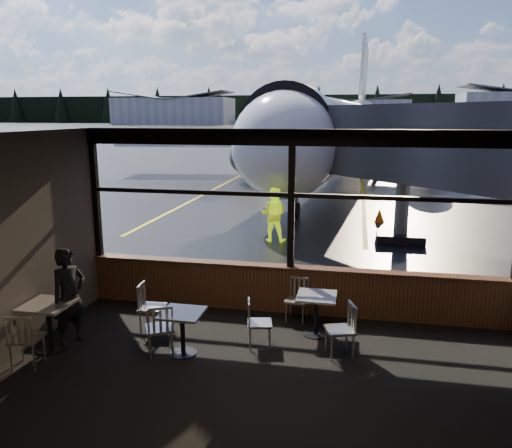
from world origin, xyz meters
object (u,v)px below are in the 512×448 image
(jet_bridge, at_px, (447,172))
(ground_crew, at_px, (273,214))
(cone_wing, at_px, (274,174))
(chair_near_w, at_px, (260,324))
(cafe_table_near, at_px, (316,315))
(chair_mid_s, at_px, (160,329))
(cone_nose, at_px, (379,215))
(cafe_table_left, at_px, (50,327))
(cafe_table_mid, at_px, (183,333))
(chair_near_e, at_px, (340,330))
(chair_near_n, at_px, (297,300))
(chair_mid_w, at_px, (153,308))
(airliner, at_px, (340,90))
(passenger, at_px, (69,297))
(chair_left_s, at_px, (26,339))

(jet_bridge, relative_size, ground_crew, 6.22)
(ground_crew, bearing_deg, cone_wing, -78.51)
(chair_near_w, bearing_deg, cafe_table_near, 113.26)
(jet_bridge, height_order, ground_crew, jet_bridge)
(chair_near_w, relative_size, chair_mid_s, 0.92)
(cone_nose, bearing_deg, cafe_table_left, -116.67)
(cafe_table_mid, distance_m, chair_near_e, 2.48)
(chair_near_n, bearing_deg, cafe_table_near, 134.88)
(ground_crew, bearing_deg, jet_bridge, -177.45)
(chair_near_n, relative_size, chair_mid_w, 0.91)
(airliner, relative_size, ground_crew, 20.42)
(cafe_table_mid, relative_size, passenger, 0.44)
(chair_mid_s, bearing_deg, chair_near_n, 13.96)
(airliner, relative_size, cafe_table_left, 41.72)
(cafe_table_left, bearing_deg, cafe_table_near, 18.67)
(chair_near_w, distance_m, cone_nose, 10.66)
(chair_mid_w, bearing_deg, airliner, 168.87)
(airliner, distance_m, chair_near_n, 21.03)
(airliner, height_order, cone_nose, airliner)
(ground_crew, distance_m, cone_nose, 4.73)
(ground_crew, bearing_deg, chair_near_w, 99.88)
(jet_bridge, bearing_deg, chair_near_n, -120.12)
(chair_left_s, height_order, cone_wing, chair_left_s)
(jet_bridge, height_order, chair_mid_s, jet_bridge)
(ground_crew, distance_m, cone_wing, 15.56)
(cafe_table_mid, height_order, passenger, passenger)
(airliner, height_order, chair_near_w, airliner)
(cone_wing, bearing_deg, passenger, -89.02)
(cafe_table_left, xyz_separation_m, ground_crew, (2.35, 7.81, 0.42))
(chair_mid_s, xyz_separation_m, chair_mid_w, (-0.45, 0.78, 0.00))
(chair_near_e, relative_size, chair_near_w, 1.08)
(chair_mid_w, bearing_deg, cafe_table_left, -59.87)
(cafe_table_near, height_order, chair_mid_w, chair_mid_w)
(cafe_table_near, relative_size, cafe_table_mid, 1.02)
(chair_near_w, distance_m, ground_crew, 7.11)
(chair_mid_w, height_order, cone_nose, chair_mid_w)
(cafe_table_left, bearing_deg, chair_near_e, 8.63)
(passenger, bearing_deg, ground_crew, 9.89)
(passenger, relative_size, cone_wing, 3.41)
(cafe_table_near, bearing_deg, cone_wing, 101.34)
(cafe_table_mid, relative_size, chair_near_e, 0.81)
(ground_crew, bearing_deg, chair_mid_s, 88.09)
(jet_bridge, xyz_separation_m, chair_mid_w, (-5.83, -6.88, -1.76))
(chair_near_w, bearing_deg, airliner, 166.04)
(airliner, height_order, passenger, airliner)
(cafe_table_near, xyz_separation_m, ground_crew, (-1.83, 6.40, 0.45))
(chair_mid_s, distance_m, passenger, 1.65)
(cafe_table_mid, relative_size, chair_mid_w, 0.80)
(chair_near_w, height_order, cone_wing, chair_near_w)
(cafe_table_mid, height_order, cone_nose, cafe_table_mid)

